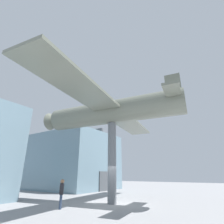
# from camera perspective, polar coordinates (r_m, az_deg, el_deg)

# --- Properties ---
(ground_plane) EXTENTS (80.00, 80.00, 0.00)m
(ground_plane) POSITION_cam_1_polar(r_m,az_deg,el_deg) (13.64, 0.00, -27.84)
(ground_plane) COLOR gray
(glass_pavilion_right) EXTENTS (9.29, 12.21, 8.01)m
(glass_pavilion_right) POSITION_cam_1_polar(r_m,az_deg,el_deg) (27.51, -13.37, -15.50)
(glass_pavilion_right) COLOR #7593A3
(glass_pavilion_right) RESTS_ON ground_plane
(support_pylon_central) EXTENTS (0.64, 0.64, 5.81)m
(support_pylon_central) POSITION_cam_1_polar(r_m,az_deg,el_deg) (13.54, 0.00, -15.58)
(support_pylon_central) COLOR slate
(support_pylon_central) RESTS_ON ground_plane
(suspended_airplane) EXTENTS (17.54, 12.77, 3.22)m
(suspended_airplane) POSITION_cam_1_polar(r_m,az_deg,el_deg) (14.43, -0.68, -0.06)
(suspended_airplane) COLOR slate
(suspended_airplane) RESTS_ON support_pylon_central
(visitor_person) EXTENTS (0.44, 0.44, 1.65)m
(visitor_person) POSITION_cam_1_polar(r_m,az_deg,el_deg) (12.03, -16.17, -23.71)
(visitor_person) COLOR #2D3D56
(visitor_person) RESTS_ON ground_plane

